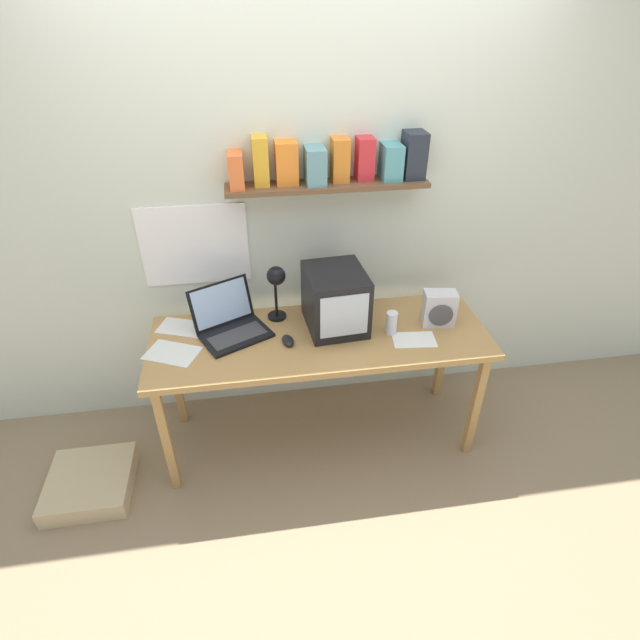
{
  "coord_description": "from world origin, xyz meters",
  "views": [
    {
      "loc": [
        -0.33,
        -2.17,
        2.33
      ],
      "look_at": [
        0.0,
        0.0,
        0.86
      ],
      "focal_mm": 28.0,
      "sensor_mm": 36.0,
      "label": 1
    }
  ],
  "objects_px": {
    "space_heater": "(439,309)",
    "floor_cushion": "(90,483)",
    "laptop": "(230,321)",
    "desk_lamp": "(276,282)",
    "crt_monitor": "(335,299)",
    "juice_glass": "(391,324)",
    "loose_paper_near_laptop": "(172,353)",
    "loose_paper_near_monitor": "(183,328)",
    "corner_desk": "(320,345)",
    "computer_mouse": "(288,341)",
    "open_notebook": "(414,340)"
  },
  "relations": [
    {
      "from": "space_heater",
      "to": "floor_cushion",
      "type": "xyz_separation_m",
      "value": [
        -1.98,
        -0.23,
        -0.8
      ]
    },
    {
      "from": "laptop",
      "to": "open_notebook",
      "type": "xyz_separation_m",
      "value": [
        0.97,
        -0.24,
        -0.06
      ]
    },
    {
      "from": "desk_lamp",
      "to": "floor_cushion",
      "type": "relative_size",
      "value": 0.8
    },
    {
      "from": "space_heater",
      "to": "crt_monitor",
      "type": "bearing_deg",
      "value": -179.46
    },
    {
      "from": "juice_glass",
      "to": "floor_cushion",
      "type": "xyz_separation_m",
      "value": [
        -1.7,
        -0.18,
        -0.76
      ]
    },
    {
      "from": "crt_monitor",
      "to": "desk_lamp",
      "type": "height_order",
      "value": "desk_lamp"
    },
    {
      "from": "open_notebook",
      "to": "loose_paper_near_monitor",
      "type": "bearing_deg",
      "value": 166.03
    },
    {
      "from": "desk_lamp",
      "to": "floor_cushion",
      "type": "xyz_separation_m",
      "value": [
        -1.1,
        -0.38,
        -0.96
      ]
    },
    {
      "from": "corner_desk",
      "to": "desk_lamp",
      "type": "height_order",
      "value": "desk_lamp"
    },
    {
      "from": "desk_lamp",
      "to": "juice_glass",
      "type": "bearing_deg",
      "value": -22.47
    },
    {
      "from": "juice_glass",
      "to": "loose_paper_near_monitor",
      "type": "distance_m",
      "value": 1.15
    },
    {
      "from": "desk_lamp",
      "to": "floor_cushion",
      "type": "height_order",
      "value": "desk_lamp"
    },
    {
      "from": "laptop",
      "to": "open_notebook",
      "type": "relative_size",
      "value": 1.86
    },
    {
      "from": "laptop",
      "to": "computer_mouse",
      "type": "distance_m",
      "value": 0.34
    },
    {
      "from": "laptop",
      "to": "open_notebook",
      "type": "distance_m",
      "value": 1.0
    },
    {
      "from": "corner_desk",
      "to": "crt_monitor",
      "type": "distance_m",
      "value": 0.27
    },
    {
      "from": "space_heater",
      "to": "open_notebook",
      "type": "relative_size",
      "value": 0.83
    },
    {
      "from": "crt_monitor",
      "to": "laptop",
      "type": "bearing_deg",
      "value": 172.82
    },
    {
      "from": "crt_monitor",
      "to": "loose_paper_near_laptop",
      "type": "relative_size",
      "value": 1.23
    },
    {
      "from": "crt_monitor",
      "to": "computer_mouse",
      "type": "height_order",
      "value": "crt_monitor"
    },
    {
      "from": "open_notebook",
      "to": "loose_paper_near_laptop",
      "type": "bearing_deg",
      "value": 176.49
    },
    {
      "from": "desk_lamp",
      "to": "juice_glass",
      "type": "xyz_separation_m",
      "value": [
        0.6,
        -0.2,
        -0.2
      ]
    },
    {
      "from": "corner_desk",
      "to": "space_heater",
      "type": "height_order",
      "value": "space_heater"
    },
    {
      "from": "space_heater",
      "to": "loose_paper_near_laptop",
      "type": "bearing_deg",
      "value": -169.73
    },
    {
      "from": "floor_cushion",
      "to": "corner_desk",
      "type": "bearing_deg",
      "value": 9.39
    },
    {
      "from": "open_notebook",
      "to": "computer_mouse",
      "type": "bearing_deg",
      "value": 173.45
    },
    {
      "from": "loose_paper_near_laptop",
      "to": "loose_paper_near_monitor",
      "type": "distance_m",
      "value": 0.23
    },
    {
      "from": "crt_monitor",
      "to": "computer_mouse",
      "type": "bearing_deg",
      "value": -159.1
    },
    {
      "from": "open_notebook",
      "to": "loose_paper_near_monitor",
      "type": "height_order",
      "value": "same"
    },
    {
      "from": "crt_monitor",
      "to": "open_notebook",
      "type": "height_order",
      "value": "crt_monitor"
    },
    {
      "from": "loose_paper_near_laptop",
      "to": "open_notebook",
      "type": "bearing_deg",
      "value": -3.51
    },
    {
      "from": "juice_glass",
      "to": "space_heater",
      "type": "bearing_deg",
      "value": 9.2
    },
    {
      "from": "open_notebook",
      "to": "space_heater",
      "type": "bearing_deg",
      "value": 37.03
    },
    {
      "from": "loose_paper_near_monitor",
      "to": "floor_cushion",
      "type": "xyz_separation_m",
      "value": [
        -0.58,
        -0.4,
        -0.71
      ]
    },
    {
      "from": "laptop",
      "to": "desk_lamp",
      "type": "xyz_separation_m",
      "value": [
        0.27,
        0.05,
        0.19
      ]
    },
    {
      "from": "corner_desk",
      "to": "floor_cushion",
      "type": "distance_m",
      "value": 1.48
    },
    {
      "from": "juice_glass",
      "to": "floor_cushion",
      "type": "relative_size",
      "value": 0.29
    },
    {
      "from": "loose_paper_near_monitor",
      "to": "juice_glass",
      "type": "bearing_deg",
      "value": -11.08
    },
    {
      "from": "crt_monitor",
      "to": "laptop",
      "type": "height_order",
      "value": "crt_monitor"
    },
    {
      "from": "corner_desk",
      "to": "desk_lamp",
      "type": "xyz_separation_m",
      "value": [
        -0.21,
        0.16,
        0.32
      ]
    },
    {
      "from": "floor_cushion",
      "to": "open_notebook",
      "type": "bearing_deg",
      "value": 3.1
    },
    {
      "from": "crt_monitor",
      "to": "computer_mouse",
      "type": "distance_m",
      "value": 0.34
    },
    {
      "from": "desk_lamp",
      "to": "computer_mouse",
      "type": "height_order",
      "value": "desk_lamp"
    },
    {
      "from": "juice_glass",
      "to": "loose_paper_near_laptop",
      "type": "distance_m",
      "value": 1.16
    },
    {
      "from": "juice_glass",
      "to": "floor_cushion",
      "type": "height_order",
      "value": "juice_glass"
    },
    {
      "from": "crt_monitor",
      "to": "floor_cushion",
      "type": "height_order",
      "value": "crt_monitor"
    },
    {
      "from": "corner_desk",
      "to": "loose_paper_near_laptop",
      "type": "bearing_deg",
      "value": -176.9
    },
    {
      "from": "desk_lamp",
      "to": "space_heater",
      "type": "distance_m",
      "value": 0.9
    },
    {
      "from": "space_heater",
      "to": "computer_mouse",
      "type": "xyz_separation_m",
      "value": [
        -0.84,
        -0.05,
        -0.08
      ]
    },
    {
      "from": "loose_paper_near_laptop",
      "to": "floor_cushion",
      "type": "height_order",
      "value": "loose_paper_near_laptop"
    }
  ]
}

